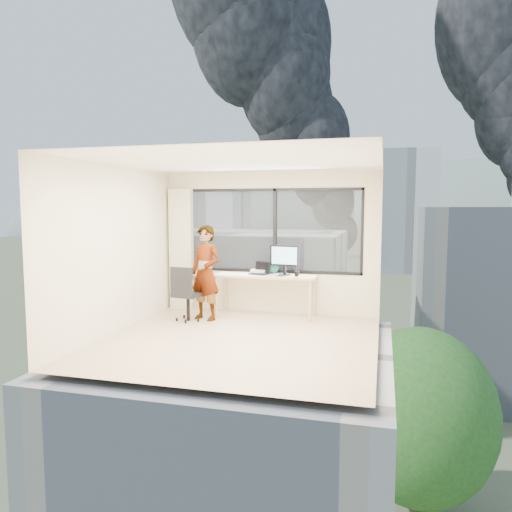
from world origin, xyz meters
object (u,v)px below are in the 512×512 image
(chair, at_px, (188,293))
(monitor, at_px, (285,260))
(person, at_px, (206,273))
(desk, at_px, (265,295))
(handbag, at_px, (272,268))
(laptop, at_px, (259,269))
(game_console, at_px, (259,271))

(chair, bearing_deg, monitor, 36.12)
(chair, height_order, monitor, monitor)
(chair, xyz_separation_m, person, (0.26, 0.17, 0.34))
(desk, xyz_separation_m, handbag, (0.07, 0.19, 0.48))
(laptop, relative_size, handbag, 1.30)
(chair, height_order, laptop, chair)
(game_console, xyz_separation_m, laptop, (0.05, -0.17, 0.07))
(monitor, distance_m, laptop, 0.49)
(desk, height_order, monitor, monitor)
(desk, height_order, laptop, laptop)
(person, distance_m, game_console, 1.06)
(desk, bearing_deg, game_console, 131.76)
(monitor, bearing_deg, game_console, 175.92)
(laptop, bearing_deg, desk, 13.48)
(desk, relative_size, monitor, 3.33)
(desk, bearing_deg, monitor, 9.26)
(monitor, distance_m, game_console, 0.57)
(desk, relative_size, game_console, 6.33)
(game_console, bearing_deg, person, -142.75)
(handbag, bearing_deg, laptop, -124.48)
(monitor, relative_size, handbag, 2.08)
(chair, distance_m, handbag, 1.60)
(chair, xyz_separation_m, handbag, (1.27, 0.91, 0.36))
(laptop, height_order, handbag, laptop)
(chair, distance_m, game_console, 1.40)
(desk, distance_m, chair, 1.40)
(monitor, relative_size, laptop, 1.60)
(game_console, bearing_deg, monitor, -20.85)
(chair, bearing_deg, laptop, 43.56)
(chair, bearing_deg, handbag, 44.87)
(chair, relative_size, person, 0.59)
(monitor, distance_m, handbag, 0.34)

